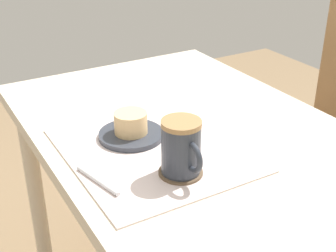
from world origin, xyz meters
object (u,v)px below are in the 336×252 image
dining_table (195,167)px  coffee_mug (182,147)px  pastry (131,123)px  pastry_plate (131,135)px

dining_table → coffee_mug: 0.25m
pastry → coffee_mug: (0.19, 0.02, 0.02)m
pastry_plate → coffee_mug: 0.20m
coffee_mug → pastry: bearing=-174.6°
pastry_plate → pastry: size_ratio=1.97×
pastry_plate → pastry: bearing=0.0°
dining_table → pastry_plate: bearing=-109.1°
dining_table → pastry_plate: pastry_plate is taller
pastry → dining_table: bearing=70.9°
pastry → pastry_plate: bearing=0.0°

